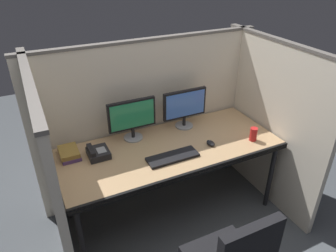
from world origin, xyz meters
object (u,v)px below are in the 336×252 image
at_px(keyboard_main, 173,157).
at_px(book_stack, 69,153).
at_px(desk_phone, 98,153).
at_px(monitor_right, 185,106).
at_px(monitor_left, 132,117).
at_px(computer_mouse, 211,143).
at_px(soda_can, 253,134).
at_px(desk, 171,152).

xyz_separation_m(keyboard_main, book_stack, (-0.75, 0.39, 0.02)).
distance_m(book_stack, desk_phone, 0.23).
bearing_deg(monitor_right, monitor_left, 179.30).
relative_size(keyboard_main, desk_phone, 2.26).
bearing_deg(monitor_right, computer_mouse, -82.31).
height_order(monitor_left, desk_phone, monitor_left).
distance_m(monitor_left, computer_mouse, 0.72).
distance_m(keyboard_main, soda_can, 0.77).
bearing_deg(desk_phone, book_stack, 155.82).
bearing_deg(keyboard_main, monitor_left, 113.01).
relative_size(keyboard_main, computer_mouse, 4.48).
relative_size(monitor_right, desk_phone, 2.26).
bearing_deg(computer_mouse, book_stack, 162.84).
height_order(monitor_right, book_stack, monitor_right).
distance_m(monitor_left, keyboard_main, 0.51).
distance_m(desk_phone, soda_can, 1.36).
bearing_deg(computer_mouse, monitor_right, 97.69).
bearing_deg(monitor_left, monitor_right, -0.70).
xyz_separation_m(keyboard_main, soda_can, (0.77, -0.06, 0.05)).
distance_m(monitor_right, book_stack, 1.10).
distance_m(desk, desk_phone, 0.62).
relative_size(monitor_left, soda_can, 3.52).
distance_m(monitor_right, computer_mouse, 0.44).
xyz_separation_m(monitor_right, soda_can, (0.43, -0.49, -0.15)).
height_order(monitor_left, computer_mouse, monitor_left).
relative_size(book_stack, desk_phone, 1.14).
bearing_deg(monitor_left, desk_phone, -159.05).
xyz_separation_m(desk, computer_mouse, (0.33, -0.11, 0.07)).
relative_size(desk, soda_can, 15.57).
bearing_deg(soda_can, book_stack, 163.56).
bearing_deg(desk_phone, computer_mouse, -15.49).
relative_size(book_stack, soda_can, 1.78).
bearing_deg(book_stack, desk, -16.44).
relative_size(computer_mouse, desk_phone, 0.51).
relative_size(desk, desk_phone, 10.00).
xyz_separation_m(desk, soda_can, (0.71, -0.21, 0.11)).
distance_m(desk, soda_can, 0.75).
distance_m(monitor_right, soda_can, 0.67).
height_order(monitor_left, monitor_right, same).
height_order(desk_phone, soda_can, soda_can).
xyz_separation_m(desk, monitor_right, (0.28, 0.28, 0.27)).
bearing_deg(desk_phone, monitor_left, 20.95).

